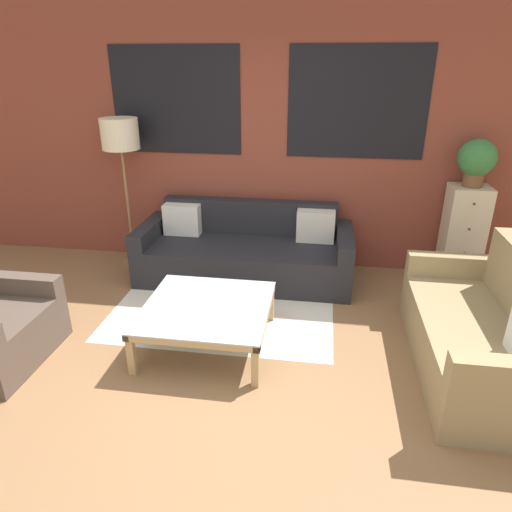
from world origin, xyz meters
TOP-DOWN VIEW (x-y plane):
  - ground_plane at (0.00, 0.00)m, footprint 16.00×16.00m
  - wall_back_brick at (0.00, 2.44)m, footprint 8.40×0.09m
  - rug at (-0.22, 1.20)m, footprint 2.08×1.47m
  - couch_dark at (-0.13, 1.95)m, footprint 2.25×0.88m
  - settee_vintage at (1.90, 0.58)m, footprint 0.80×1.70m
  - coffee_table at (-0.22, 0.61)m, footprint 1.01×1.01m
  - floor_lamp at (-1.49, 2.10)m, footprint 0.39×0.39m
  - drawer_cabinet at (2.12, 2.19)m, footprint 0.39×0.36m
  - potted_plant at (2.12, 2.19)m, footprint 0.36×0.36m

SIDE VIEW (x-z plane):
  - ground_plane at x=0.00m, z-range 0.00..0.00m
  - rug at x=-0.22m, z-range 0.00..0.00m
  - couch_dark at x=-0.13m, z-range -0.11..0.67m
  - settee_vintage at x=1.90m, z-range -0.15..0.77m
  - coffee_table at x=-0.22m, z-range 0.14..0.50m
  - drawer_cabinet at x=2.12m, z-range 0.00..1.04m
  - potted_plant at x=2.12m, z-range 1.07..1.54m
  - wall_back_brick at x=0.00m, z-range 0.01..2.81m
  - floor_lamp at x=-1.49m, z-range 0.60..2.25m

